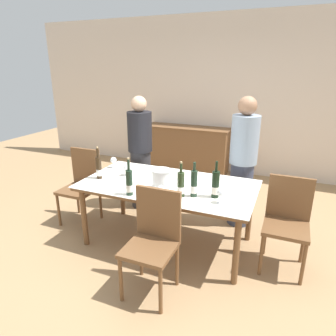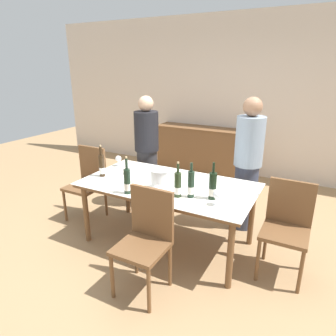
# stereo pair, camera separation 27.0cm
# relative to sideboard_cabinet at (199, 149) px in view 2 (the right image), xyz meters

# --- Properties ---
(ground_plane) EXTENTS (12.00, 12.00, 0.00)m
(ground_plane) POSITION_rel_sideboard_cabinet_xyz_m (0.64, -2.46, -0.43)
(ground_plane) COLOR #A37F56
(back_wall) EXTENTS (8.00, 0.10, 2.80)m
(back_wall) POSITION_rel_sideboard_cabinet_xyz_m (0.64, 0.29, 0.97)
(back_wall) COLOR beige
(back_wall) RESTS_ON ground_plane
(sideboard_cabinet) EXTENTS (1.61, 0.46, 0.85)m
(sideboard_cabinet) POSITION_rel_sideboard_cabinet_xyz_m (0.00, 0.00, 0.00)
(sideboard_cabinet) COLOR brown
(sideboard_cabinet) RESTS_ON ground_plane
(dining_table) EXTENTS (1.87, 1.00, 0.72)m
(dining_table) POSITION_rel_sideboard_cabinet_xyz_m (0.64, -2.46, 0.23)
(dining_table) COLOR brown
(dining_table) RESTS_ON ground_plane
(ice_bucket) EXTENTS (0.20, 0.20, 0.22)m
(ice_bucket) POSITION_rel_sideboard_cabinet_xyz_m (0.64, -2.64, 0.41)
(ice_bucket) COLOR white
(ice_bucket) RESTS_ON dining_table
(wine_bottle_0) EXTENTS (0.08, 0.08, 0.36)m
(wine_bottle_0) POSITION_rel_sideboard_cabinet_xyz_m (1.20, -2.60, 0.42)
(wine_bottle_0) COLOR black
(wine_bottle_0) RESTS_ON dining_table
(wine_bottle_1) EXTENTS (0.06, 0.06, 0.37)m
(wine_bottle_1) POSITION_rel_sideboard_cabinet_xyz_m (-0.14, -2.61, 0.42)
(wine_bottle_1) COLOR #332314
(wine_bottle_1) RESTS_ON dining_table
(wine_bottle_2) EXTENTS (0.07, 0.07, 0.35)m
(wine_bottle_2) POSITION_rel_sideboard_cabinet_xyz_m (1.00, -2.66, 0.42)
(wine_bottle_2) COLOR #1E3323
(wine_bottle_2) RESTS_ON dining_table
(wine_bottle_3) EXTENTS (0.07, 0.07, 0.35)m
(wine_bottle_3) POSITION_rel_sideboard_cabinet_xyz_m (0.88, -2.71, 0.41)
(wine_bottle_3) COLOR #28381E
(wine_bottle_3) RESTS_ON dining_table
(wine_bottle_4) EXTENTS (0.07, 0.07, 0.38)m
(wine_bottle_4) POSITION_rel_sideboard_cabinet_xyz_m (0.41, -2.88, 0.42)
(wine_bottle_4) COLOR #1E3323
(wine_bottle_4) RESTS_ON dining_table
(wine_glass_0) EXTENTS (0.08, 0.08, 0.14)m
(wine_glass_0) POSITION_rel_sideboard_cabinet_xyz_m (-0.19, -2.23, 0.39)
(wine_glass_0) COLOR white
(wine_glass_0) RESTS_ON dining_table
(wine_glass_1) EXTENTS (0.09, 0.09, 0.14)m
(wine_glass_1) POSITION_rel_sideboard_cabinet_xyz_m (0.10, -2.40, 0.39)
(wine_glass_1) COLOR white
(wine_glass_1) RESTS_ON dining_table
(wine_glass_2) EXTENTS (0.08, 0.08, 0.14)m
(wine_glass_2) POSITION_rel_sideboard_cabinet_xyz_m (1.28, -2.72, 0.39)
(wine_glass_2) COLOR white
(wine_glass_2) RESTS_ON dining_table
(wine_glass_3) EXTENTS (0.08, 0.08, 0.13)m
(wine_glass_3) POSITION_rel_sideboard_cabinet_xyz_m (0.73, -2.84, 0.39)
(wine_glass_3) COLOR white
(wine_glass_3) RESTS_ON dining_table
(chair_left_end) EXTENTS (0.42, 0.42, 0.94)m
(chair_left_end) POSITION_rel_sideboard_cabinet_xyz_m (-0.59, -2.37, 0.11)
(chair_left_end) COLOR brown
(chair_left_end) RESTS_ON ground_plane
(chair_near_front) EXTENTS (0.42, 0.42, 0.94)m
(chair_near_front) POSITION_rel_sideboard_cabinet_xyz_m (0.81, -3.19, 0.11)
(chair_near_front) COLOR brown
(chair_near_front) RESTS_ON ground_plane
(chair_right_end) EXTENTS (0.42, 0.42, 0.92)m
(chair_right_end) POSITION_rel_sideboard_cabinet_xyz_m (1.87, -2.38, 0.10)
(chair_right_end) COLOR brown
(chair_right_end) RESTS_ON ground_plane
(person_host) EXTENTS (0.33, 0.33, 1.57)m
(person_host) POSITION_rel_sideboard_cabinet_xyz_m (-0.08, -1.73, 0.36)
(person_host) COLOR #2D2D33
(person_host) RESTS_ON ground_plane
(person_guest_left) EXTENTS (0.33, 0.33, 1.61)m
(person_guest_left) POSITION_rel_sideboard_cabinet_xyz_m (1.31, -1.69, 0.38)
(person_guest_left) COLOR #383F56
(person_guest_left) RESTS_ON ground_plane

